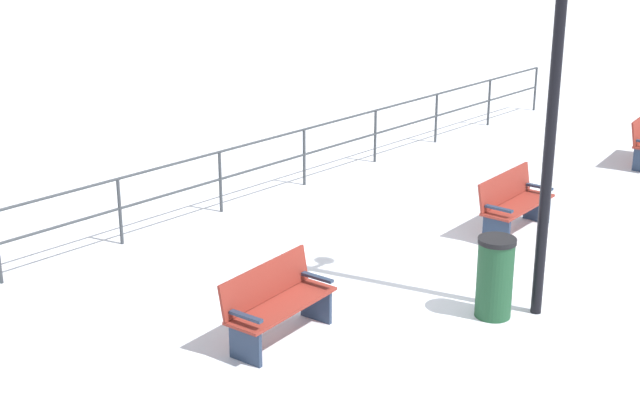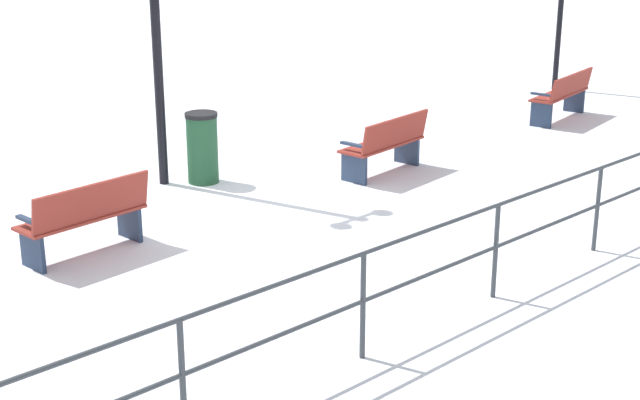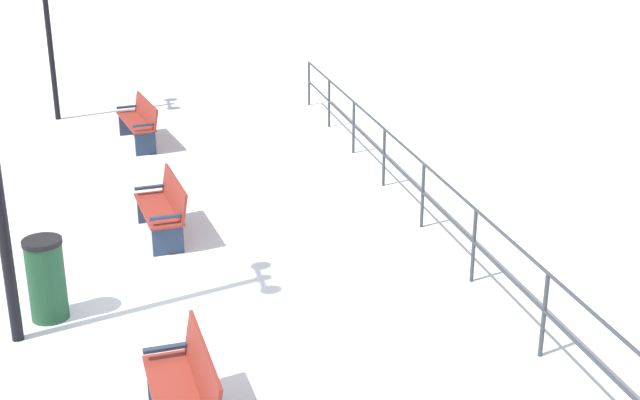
{
  "view_description": "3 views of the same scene",
  "coord_description": "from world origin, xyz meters",
  "px_view_note": "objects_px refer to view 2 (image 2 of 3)",
  "views": [
    {
      "loc": [
        6.82,
        -9.09,
        4.98
      ],
      "look_at": [
        -1.11,
        -0.61,
        0.99
      ],
      "focal_mm": 51.93,
      "sensor_mm": 36.0,
      "label": 1
    },
    {
      "loc": [
        -9.01,
        7.29,
        3.93
      ],
      "look_at": [
        -1.92,
        0.61,
        0.72
      ],
      "focal_mm": 52.55,
      "sensor_mm": 36.0,
      "label": 2
    },
    {
      "loc": [
        0.4,
        9.32,
        4.88
      ],
      "look_at": [
        -2.0,
        -0.74,
        1.01
      ],
      "focal_mm": 48.2,
      "sensor_mm": 36.0,
      "label": 3
    }
  ],
  "objects_px": {
    "bench_nearest": "(563,94)",
    "trash_bin": "(202,148)",
    "bench_second": "(386,144)",
    "bench_third": "(85,217)"
  },
  "relations": [
    {
      "from": "bench_third",
      "to": "bench_second",
      "type": "bearing_deg",
      "value": -95.63
    },
    {
      "from": "bench_nearest",
      "to": "bench_second",
      "type": "relative_size",
      "value": 1.13
    },
    {
      "from": "bench_nearest",
      "to": "bench_third",
      "type": "bearing_deg",
      "value": 80.05
    },
    {
      "from": "bench_third",
      "to": "trash_bin",
      "type": "distance_m",
      "value": 2.99
    },
    {
      "from": "bench_third",
      "to": "bench_nearest",
      "type": "bearing_deg",
      "value": -94.06
    },
    {
      "from": "bench_nearest",
      "to": "trash_bin",
      "type": "distance_m",
      "value": 7.15
    },
    {
      "from": "trash_bin",
      "to": "bench_nearest",
      "type": "bearing_deg",
      "value": -100.82
    },
    {
      "from": "bench_second",
      "to": "trash_bin",
      "type": "distance_m",
      "value": 2.65
    },
    {
      "from": "bench_third",
      "to": "trash_bin",
      "type": "bearing_deg",
      "value": -66.73
    },
    {
      "from": "bench_nearest",
      "to": "bench_second",
      "type": "distance_m",
      "value": 4.84
    }
  ]
}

